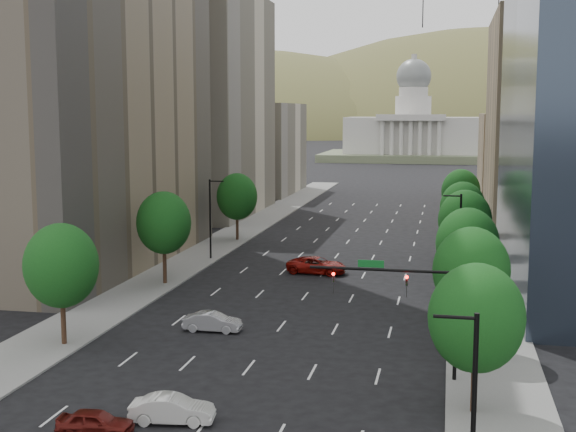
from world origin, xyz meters
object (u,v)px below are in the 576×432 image
Objects in this scene: capitol at (413,135)px; car_silver at (212,322)px; car_red_far at (317,265)px; traffic_signal at (415,297)px; car_maroon at (95,423)px; car_white at (172,409)px.

car_silver is at bearing -91.29° from capitol.
car_silver is 0.72× the size of car_red_far.
traffic_signal is 20.04m from car_maroon.
car_white is at bearing -90.43° from capitol.
car_red_far is (-11.14, 29.98, -4.32)m from traffic_signal.
car_maroon is 19.44m from car_silver.
car_red_far is at bearing -11.60° from car_silver.
car_silver is 22.77m from car_red_far.
car_maroon is 0.90× the size of car_silver.
car_red_far reaches higher than car_maroon.
capitol reaches higher than traffic_signal.
capitol reaches higher than car_white.
traffic_signal is at bearing -57.94° from car_maroon.
traffic_signal is 219.99m from capitol.
car_white is 4.03m from car_maroon.
traffic_signal is at bearing -59.89° from car_white.
car_silver is (-4.79, -212.11, -7.85)m from capitol.
car_maroon is at bearing -91.24° from capitol.
car_silver reaches higher than car_maroon.
car_maroon is 0.65× the size of car_red_far.
car_red_far is at bearing -90.18° from capitol.
car_white is 1.14× the size of car_maroon.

